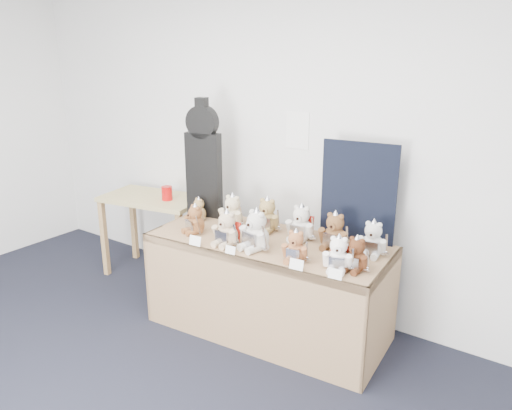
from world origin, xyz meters
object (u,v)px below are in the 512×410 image
Objects in this scene: teddy_back_left at (232,212)px; teddy_front_far_right at (338,255)px; teddy_back_centre_right at (301,224)px; teddy_back_centre_left at (267,216)px; side_table at (153,209)px; guitar_case at (203,160)px; display_table at (263,264)px; teddy_front_centre at (256,232)px; teddy_front_far_left at (195,220)px; teddy_back_right at (334,232)px; teddy_back_end at (373,240)px; teddy_front_left at (227,230)px; teddy_front_right at (295,247)px; teddy_front_end at (356,255)px; teddy_back_far_left at (199,210)px; red_cup at (167,193)px.

teddy_front_far_right is at bearing -17.75° from teddy_back_left.
teddy_back_centre_left is at bearing 172.67° from teddy_back_centre_right.
side_table is 0.91m from guitar_case.
side_table reaches higher than display_table.
teddy_front_far_left is at bearing -167.95° from teddy_front_centre.
teddy_back_right reaches higher than teddy_back_end.
teddy_front_right is at bearing 5.10° from teddy_front_left.
teddy_front_left is 1.18× the size of teddy_front_right.
teddy_back_left is at bearing 148.80° from teddy_front_far_right.
teddy_back_centre_right is at bearing 173.64° from teddy_back_end.
teddy_back_end is (1.31, 0.38, 0.01)m from teddy_front_far_left.
teddy_front_centre reaches higher than teddy_front_end.
teddy_front_end reaches higher than teddy_front_right.
teddy_front_far_right reaches higher than teddy_back_far_left.
teddy_front_centre is at bearing -3.25° from teddy_back_far_left.
teddy_back_right reaches higher than teddy_back_far_left.
guitar_case is 3.41× the size of teddy_front_left.
teddy_front_right is 0.41m from teddy_back_centre_right.
teddy_back_right reaches higher than side_table.
teddy_front_right is 0.82× the size of teddy_back_centre_right.
teddy_front_right is at bearing -24.97° from teddy_back_left.
display_table is 5.65× the size of teddy_front_centre.
teddy_front_far_left is 0.83m from teddy_back_centre_right.
teddy_back_left is (1.06, -0.13, 0.21)m from side_table.
teddy_front_centre is (0.22, 0.06, 0.02)m from teddy_front_left.
teddy_front_centre reaches higher than teddy_back_centre_left.
teddy_front_end reaches higher than side_table.
teddy_back_right is (0.89, 0.05, 0.00)m from teddy_back_left.
teddy_back_right is at bearing 37.25° from teddy_front_far_left.
display_table is 0.46m from teddy_front_right.
teddy_back_end is at bearing 25.78° from teddy_front_left.
display_table is 0.83m from teddy_back_end.
teddy_front_centre is at bearing 15.88° from teddy_front_left.
teddy_back_centre_right is 1.43× the size of teddy_back_far_left.
display_table is at bearing -72.29° from teddy_back_centre_left.
teddy_back_end is at bearing 4.84° from teddy_back_right.
teddy_back_centre_right is at bearing -12.67° from teddy_back_centre_left.
teddy_front_left is at bearing -14.63° from teddy_back_far_left.
teddy_back_left is (-0.78, 0.31, 0.02)m from teddy_front_right.
teddy_front_far_left reaches higher than teddy_front_right.
teddy_back_centre_left is at bearing 164.51° from teddy_front_end.
red_cup is at bearing 177.63° from teddy_back_far_left.
guitar_case is 3.31× the size of teddy_back_right.
teddy_back_right is at bearing -0.15° from teddy_back_left.
teddy_front_left is at bearing -48.10° from guitar_case.
teddy_back_centre_right is at bearing -12.40° from side_table.
teddy_back_right is at bearing 139.85° from teddy_front_end.
teddy_back_far_left is (0.73, -0.17, 0.18)m from side_table.
teddy_back_centre_left reaches higher than display_table.
teddy_front_right is at bearing -30.38° from guitar_case.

